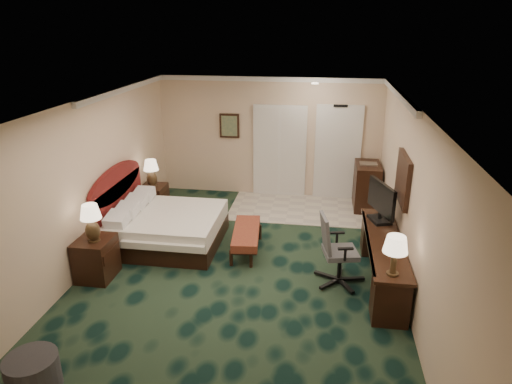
# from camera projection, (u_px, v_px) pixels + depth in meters

# --- Properties ---
(floor) EXTENTS (5.00, 7.50, 0.00)m
(floor) POSITION_uv_depth(u_px,v_px,m) (240.00, 275.00, 7.32)
(floor) COLOR black
(floor) RESTS_ON ground
(ceiling) EXTENTS (5.00, 7.50, 0.00)m
(ceiling) POSITION_uv_depth(u_px,v_px,m) (237.00, 106.00, 6.37)
(ceiling) COLOR silver
(ceiling) RESTS_ON wall_back
(wall_back) EXTENTS (5.00, 0.00, 2.70)m
(wall_back) POSITION_uv_depth(u_px,v_px,m) (269.00, 138.00, 10.32)
(wall_back) COLOR beige
(wall_back) RESTS_ON ground
(wall_front) EXTENTS (5.00, 0.00, 2.70)m
(wall_front) POSITION_uv_depth(u_px,v_px,m) (146.00, 376.00, 3.37)
(wall_front) COLOR beige
(wall_front) RESTS_ON ground
(wall_left) EXTENTS (0.00, 7.50, 2.70)m
(wall_left) POSITION_uv_depth(u_px,v_px,m) (83.00, 188.00, 7.19)
(wall_left) COLOR beige
(wall_left) RESTS_ON ground
(wall_right) EXTENTS (0.00, 7.50, 2.70)m
(wall_right) POSITION_uv_depth(u_px,v_px,m) (411.00, 206.00, 6.50)
(wall_right) COLOR beige
(wall_right) RESTS_ON ground
(crown_molding) EXTENTS (5.00, 7.50, 0.10)m
(crown_molding) POSITION_uv_depth(u_px,v_px,m) (237.00, 110.00, 6.39)
(crown_molding) COLOR silver
(crown_molding) RESTS_ON wall_back
(tile_patch) EXTENTS (3.20, 1.70, 0.01)m
(tile_patch) POSITION_uv_depth(u_px,v_px,m) (305.00, 209.00, 9.88)
(tile_patch) COLOR #B7ADA1
(tile_patch) RESTS_ON ground
(headboard) EXTENTS (0.12, 2.00, 1.40)m
(headboard) POSITION_uv_depth(u_px,v_px,m) (118.00, 203.00, 8.34)
(headboard) COLOR #4F180D
(headboard) RESTS_ON ground
(entry_door) EXTENTS (1.02, 0.06, 2.18)m
(entry_door) POSITION_uv_depth(u_px,v_px,m) (337.00, 153.00, 10.18)
(entry_door) COLOR silver
(entry_door) RESTS_ON ground
(closet_doors) EXTENTS (1.20, 0.06, 2.10)m
(closet_doors) POSITION_uv_depth(u_px,v_px,m) (280.00, 151.00, 10.35)
(closet_doors) COLOR silver
(closet_doors) RESTS_ON ground
(wall_art) EXTENTS (0.45, 0.06, 0.55)m
(wall_art) POSITION_uv_depth(u_px,v_px,m) (229.00, 126.00, 10.32)
(wall_art) COLOR #405F4F
(wall_art) RESTS_ON wall_back
(wall_mirror) EXTENTS (0.05, 0.95, 0.75)m
(wall_mirror) POSITION_uv_depth(u_px,v_px,m) (403.00, 179.00, 6.99)
(wall_mirror) COLOR white
(wall_mirror) RESTS_ON wall_right
(bed) EXTENTS (1.85, 1.72, 0.59)m
(bed) POSITION_uv_depth(u_px,v_px,m) (169.00, 228.00, 8.27)
(bed) COLOR white
(bed) RESTS_ON ground
(nightstand_near) EXTENTS (0.53, 0.61, 0.66)m
(nightstand_near) POSITION_uv_depth(u_px,v_px,m) (96.00, 258.00, 7.15)
(nightstand_near) COLOR black
(nightstand_near) RESTS_ON ground
(nightstand_far) EXTENTS (0.49, 0.56, 0.61)m
(nightstand_far) POSITION_uv_depth(u_px,v_px,m) (154.00, 200.00, 9.56)
(nightstand_far) COLOR black
(nightstand_far) RESTS_ON ground
(lamp_near) EXTENTS (0.38, 0.38, 0.60)m
(lamp_near) POSITION_uv_depth(u_px,v_px,m) (92.00, 223.00, 6.89)
(lamp_near) COLOR black
(lamp_near) RESTS_ON nightstand_near
(lamp_far) EXTENTS (0.35, 0.35, 0.58)m
(lamp_far) POSITION_uv_depth(u_px,v_px,m) (151.00, 173.00, 9.32)
(lamp_far) COLOR black
(lamp_far) RESTS_ON nightstand_far
(bed_bench) EXTENTS (0.56, 1.29, 0.42)m
(bed_bench) POSITION_uv_depth(u_px,v_px,m) (246.00, 241.00, 7.99)
(bed_bench) COLOR maroon
(bed_bench) RESTS_ON ground
(ottoman) EXTENTS (0.70, 0.70, 0.41)m
(ottoman) POSITION_uv_depth(u_px,v_px,m) (33.00, 373.00, 4.99)
(ottoman) COLOR #2B2B31
(ottoman) RESTS_ON ground
(desk) EXTENTS (0.53, 2.46, 0.71)m
(desk) POSITION_uv_depth(u_px,v_px,m) (382.00, 261.00, 7.02)
(desk) COLOR black
(desk) RESTS_ON ground
(tv) EXTENTS (0.36, 0.83, 0.67)m
(tv) POSITION_uv_depth(u_px,v_px,m) (381.00, 202.00, 7.45)
(tv) COLOR black
(tv) RESTS_ON desk
(desk_lamp) EXTENTS (0.37, 0.37, 0.56)m
(desk_lamp) POSITION_uv_depth(u_px,v_px,m) (395.00, 255.00, 5.87)
(desk_lamp) COLOR black
(desk_lamp) RESTS_ON desk
(desk_chair) EXTENTS (0.77, 0.74, 1.13)m
(desk_chair) POSITION_uv_depth(u_px,v_px,m) (341.00, 250.00, 6.93)
(desk_chair) COLOR #515153
(desk_chair) RESTS_ON ground
(minibar) EXTENTS (0.52, 0.93, 0.98)m
(minibar) POSITION_uv_depth(u_px,v_px,m) (366.00, 186.00, 9.81)
(minibar) COLOR black
(minibar) RESTS_ON ground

